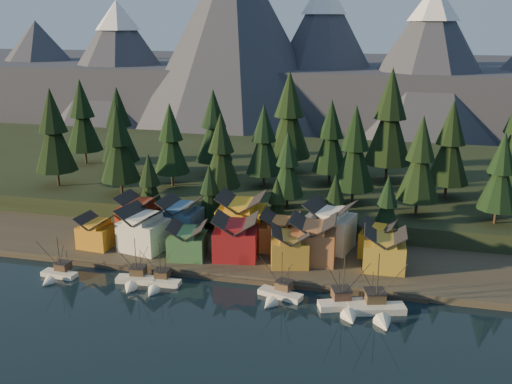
% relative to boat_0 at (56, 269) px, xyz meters
% --- Properties ---
extents(ground, '(500.00, 500.00, 0.00)m').
position_rel_boat_0_xyz_m(ground, '(35.55, -7.90, -1.95)').
color(ground, black).
rests_on(ground, ground).
extents(shore_strip, '(400.00, 50.00, 1.50)m').
position_rel_boat_0_xyz_m(shore_strip, '(35.55, 32.10, -1.20)').
color(shore_strip, '#383128').
rests_on(shore_strip, ground).
extents(hillside, '(420.00, 100.00, 6.00)m').
position_rel_boat_0_xyz_m(hillside, '(35.55, 82.10, 1.05)').
color(hillside, black).
rests_on(hillside, ground).
extents(dock, '(80.00, 4.00, 1.00)m').
position_rel_boat_0_xyz_m(dock, '(35.55, 8.60, -1.45)').
color(dock, '#413A2E').
rests_on(dock, ground).
extents(mountain_ridge, '(560.00, 190.00, 90.00)m').
position_rel_boat_0_xyz_m(mountain_ridge, '(31.35, 205.69, 24.11)').
color(mountain_ridge, '#414553').
rests_on(mountain_ridge, ground).
extents(boat_0, '(8.03, 8.62, 9.85)m').
position_rel_boat_0_xyz_m(boat_0, '(0.00, 0.00, 0.00)').
color(boat_0, silver).
rests_on(boat_0, ground).
extents(boat_1, '(8.64, 9.22, 10.59)m').
position_rel_boat_0_xyz_m(boat_1, '(17.17, 1.38, 0.15)').
color(boat_1, beige).
rests_on(boat_1, ground).
extents(boat_2, '(8.82, 9.57, 9.81)m').
position_rel_boat_0_xyz_m(boat_2, '(22.35, 1.35, -0.12)').
color(boat_2, silver).
rests_on(boat_2, ground).
extents(boat_4, '(9.48, 9.88, 10.28)m').
position_rel_boat_0_xyz_m(boat_4, '(47.14, 1.89, -0.02)').
color(boat_4, beige).
rests_on(boat_4, ground).
extents(boat_5, '(10.11, 10.68, 11.90)m').
position_rel_boat_0_xyz_m(boat_5, '(60.23, 0.27, 0.39)').
color(boat_5, silver).
rests_on(boat_5, ground).
extents(boat_6, '(11.30, 11.86, 12.76)m').
position_rel_boat_0_xyz_m(boat_6, '(66.37, 0.01, 0.50)').
color(boat_6, silver).
rests_on(boat_6, ground).
extents(house_front_0, '(8.04, 7.67, 7.45)m').
position_rel_boat_0_xyz_m(house_front_0, '(1.63, 14.64, 3.47)').
color(house_front_0, '#C6821C').
rests_on(house_front_0, shore_strip).
extents(house_front_1, '(11.18, 10.88, 9.89)m').
position_rel_boat_0_xyz_m(house_front_1, '(12.96, 15.77, 4.75)').
color(house_front_1, silver).
rests_on(house_front_1, shore_strip).
extents(house_front_2, '(8.97, 9.02, 7.75)m').
position_rel_boat_0_xyz_m(house_front_2, '(24.21, 13.81, 3.63)').
color(house_front_2, '#3E7341').
rests_on(house_front_2, shore_strip).
extents(house_front_3, '(10.63, 10.25, 9.62)m').
position_rel_boat_0_xyz_m(house_front_3, '(34.65, 16.29, 4.61)').
color(house_front_3, maroon).
rests_on(house_front_3, shore_strip).
extents(house_front_4, '(9.70, 10.16, 8.11)m').
position_rel_boat_0_xyz_m(house_front_4, '(46.77, 15.71, 3.81)').
color(house_front_4, '#B1862D').
rests_on(house_front_4, shore_strip).
extents(house_front_5, '(10.06, 9.23, 10.10)m').
position_rel_boat_0_xyz_m(house_front_5, '(51.44, 18.38, 4.86)').
color(house_front_5, '#9D5F37').
rests_on(house_front_5, shore_strip).
extents(house_front_6, '(8.94, 8.48, 8.62)m').
position_rel_boat_0_xyz_m(house_front_6, '(66.66, 17.89, 4.08)').
color(house_front_6, '#A6872A').
rests_on(house_front_6, shore_strip).
extents(house_back_0, '(9.62, 9.27, 10.06)m').
position_rel_boat_0_xyz_m(house_back_0, '(8.09, 24.23, 4.84)').
color(house_back_0, '#A42F19').
rests_on(house_back_0, shore_strip).
extents(house_back_1, '(9.56, 9.66, 9.95)m').
position_rel_boat_0_xyz_m(house_back_1, '(18.72, 24.13, 4.78)').
color(house_back_1, '#3A618A').
rests_on(house_back_1, shore_strip).
extents(house_back_2, '(11.27, 10.44, 11.43)m').
position_rel_boat_0_xyz_m(house_back_2, '(33.06, 26.68, 5.56)').
color(house_back_2, gold).
rests_on(house_back_2, shore_strip).
extents(house_back_3, '(8.62, 7.69, 8.72)m').
position_rel_boat_0_xyz_m(house_back_3, '(43.35, 22.94, 4.14)').
color(house_back_3, '#BA6C2F').
rests_on(house_back_3, shore_strip).
extents(house_back_4, '(12.17, 11.88, 11.01)m').
position_rel_boat_0_xyz_m(house_back_4, '(54.08, 26.69, 5.34)').
color(house_back_4, white).
rests_on(house_back_4, shore_strip).
extents(house_back_5, '(8.30, 8.38, 8.02)m').
position_rel_boat_0_xyz_m(house_back_5, '(65.00, 24.36, 3.76)').
color(house_back_5, gold).
rests_on(house_back_5, shore_strip).
extents(tree_hill_0, '(12.13, 12.13, 28.25)m').
position_rel_boat_0_xyz_m(tree_hill_0, '(-26.45, 44.10, 19.50)').
color(tree_hill_0, '#332319').
rests_on(tree_hill_0, hillside).
extents(tree_hill_1, '(11.64, 11.64, 27.12)m').
position_rel_boat_0_xyz_m(tree_hill_1, '(-14.45, 60.10, 18.88)').
color(tree_hill_1, '#332319').
rests_on(tree_hill_1, hillside).
extents(tree_hill_2, '(10.86, 10.86, 25.30)m').
position_rel_boat_0_xyz_m(tree_hill_2, '(-4.45, 40.10, 17.89)').
color(tree_hill_2, '#332319').
rests_on(tree_hill_2, hillside).
extents(tree_hill_3, '(10.31, 10.31, 24.02)m').
position_rel_boat_0_xyz_m(tree_hill_3, '(5.55, 52.10, 17.18)').
color(tree_hill_3, '#332319').
rests_on(tree_hill_3, hillside).
extents(tree_hill_4, '(11.35, 11.35, 26.45)m').
position_rel_boat_0_xyz_m(tree_hill_4, '(13.55, 67.10, 18.51)').
color(tree_hill_4, '#332319').
rests_on(tree_hill_4, hillside).
extents(tree_hill_5, '(10.10, 10.10, 23.53)m').
position_rel_boat_0_xyz_m(tree_hill_5, '(23.55, 42.10, 16.91)').
color(tree_hill_5, '#332319').
rests_on(tree_hill_5, hillside).
extents(tree_hill_6, '(10.27, 10.27, 23.93)m').
position_rel_boat_0_xyz_m(tree_hill_6, '(31.55, 57.10, 17.13)').
color(tree_hill_6, '#332319').
rests_on(tree_hill_6, hillside).
extents(tree_hill_7, '(8.53, 8.53, 19.88)m').
position_rel_boat_0_xyz_m(tree_hill_7, '(41.55, 40.10, 14.91)').
color(tree_hill_7, '#332319').
rests_on(tree_hill_7, hillside).
extents(tree_hill_8, '(10.66, 10.66, 24.83)m').
position_rel_boat_0_xyz_m(tree_hill_8, '(49.55, 64.10, 17.63)').
color(tree_hill_8, '#332319').
rests_on(tree_hill_8, hillside).
extents(tree_hill_9, '(11.13, 11.13, 25.93)m').
position_rel_boat_0_xyz_m(tree_hill_9, '(57.55, 47.10, 18.23)').
color(tree_hill_9, '#332319').
rests_on(tree_hill_9, hillside).
extents(tree_hill_10, '(14.34, 14.34, 33.42)m').
position_rel_boat_0_xyz_m(tree_hill_10, '(65.55, 72.10, 22.33)').
color(tree_hill_10, '#332319').
rests_on(tree_hill_10, hillside).
extents(tree_hill_11, '(10.63, 10.63, 24.77)m').
position_rel_boat_0_xyz_m(tree_hill_11, '(73.55, 42.10, 17.59)').
color(tree_hill_11, '#332319').
rests_on(tree_hill_11, hillside).
extents(tree_hill_12, '(11.39, 11.39, 26.54)m').
position_rel_boat_0_xyz_m(tree_hill_12, '(81.55, 58.10, 18.57)').
color(tree_hill_12, '#332319').
rests_on(tree_hill_12, hillside).
extents(tree_hill_13, '(9.44, 9.44, 21.99)m').
position_rel_boat_0_xyz_m(tree_hill_13, '(91.55, 40.10, 16.07)').
color(tree_hill_13, '#332319').
rests_on(tree_hill_13, hillside).
extents(tree_hill_15, '(13.65, 13.65, 31.80)m').
position_rel_boat_0_xyz_m(tree_hill_15, '(35.55, 74.10, 21.44)').
color(tree_hill_15, '#332319').
rests_on(tree_hill_15, hillside).
extents(tree_hill_16, '(12.04, 12.04, 28.04)m').
position_rel_boat_0_xyz_m(tree_hill_16, '(-32.45, 70.10, 19.39)').
color(tree_hill_16, '#332319').
rests_on(tree_hill_16, hillside).
extents(tree_shore_0, '(8.03, 8.03, 18.70)m').
position_rel_boat_0_xyz_m(tree_shore_0, '(7.55, 32.10, 9.77)').
color(tree_shore_0, '#332319').
rests_on(tree_shore_0, shore_strip).
extents(tree_shore_1, '(7.20, 7.20, 16.78)m').
position_rel_boat_0_xyz_m(tree_shore_1, '(23.55, 32.10, 8.72)').
color(tree_shore_1, '#332319').
rests_on(tree_shore_1, shore_strip).
extents(tree_shore_2, '(6.26, 6.26, 14.59)m').
position_rel_boat_0_xyz_m(tree_shore_2, '(40.55, 32.10, 7.52)').
color(tree_shore_2, '#332319').
rests_on(tree_shore_2, shore_strip).
extents(tree_shore_3, '(7.07, 7.07, 16.48)m').
position_rel_boat_0_xyz_m(tree_shore_3, '(54.55, 32.10, 8.55)').
color(tree_shore_3, '#332319').
rests_on(tree_shore_3, shore_strip).
extents(tree_shore_4, '(7.23, 7.23, 16.84)m').
position_rel_boat_0_xyz_m(tree_shore_4, '(66.55, 32.10, 8.75)').
color(tree_shore_4, '#332319').
rests_on(tree_shore_4, shore_strip).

